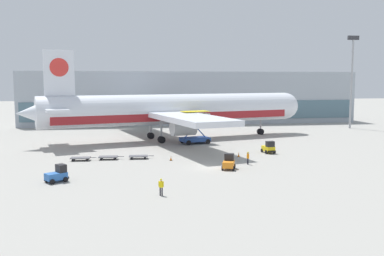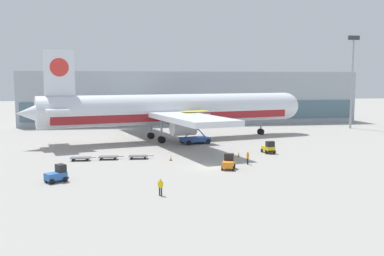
# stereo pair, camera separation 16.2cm
# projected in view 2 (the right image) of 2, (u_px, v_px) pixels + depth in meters

# --- Properties ---
(ground_plane) EXTENTS (400.00, 400.00, 0.00)m
(ground_plane) POSITION_uv_depth(u_px,v_px,m) (209.00, 167.00, 57.65)
(ground_plane) COLOR #9E9B93
(terminal_building) EXTENTS (90.00, 18.20, 14.00)m
(terminal_building) POSITION_uv_depth(u_px,v_px,m) (190.00, 97.00, 120.46)
(terminal_building) COLOR #9EA8B2
(terminal_building) RESTS_ON ground_plane
(light_mast) EXTENTS (2.80, 0.50, 22.37)m
(light_mast) POSITION_uv_depth(u_px,v_px,m) (352.00, 75.00, 103.44)
(light_mast) COLOR #9EA0A5
(light_mast) RESTS_ON ground_plane
(airplane_main) EXTENTS (56.97, 48.48, 17.00)m
(airplane_main) POSITION_uv_depth(u_px,v_px,m) (172.00, 110.00, 83.72)
(airplane_main) COLOR silver
(airplane_main) RESTS_ON ground_plane
(scissor_lift_loader) EXTENTS (5.78, 4.45, 6.05)m
(scissor_lift_loader) POSITION_uv_depth(u_px,v_px,m) (195.00, 131.00, 79.33)
(scissor_lift_loader) COLOR #284C99
(scissor_lift_loader) RESTS_ON ground_plane
(baggage_tug_foreground) EXTENTS (1.87, 2.59, 2.00)m
(baggage_tug_foreground) POSITION_uv_depth(u_px,v_px,m) (269.00, 148.00, 68.99)
(baggage_tug_foreground) COLOR yellow
(baggage_tug_foreground) RESTS_ON ground_plane
(baggage_tug_mid) EXTENTS (2.81, 2.59, 2.00)m
(baggage_tug_mid) POSITION_uv_depth(u_px,v_px,m) (57.00, 174.00, 49.42)
(baggage_tug_mid) COLOR #2D66B7
(baggage_tug_mid) RESTS_ON ground_plane
(baggage_tug_far) EXTENTS (2.31, 2.77, 2.00)m
(baggage_tug_far) POSITION_uv_depth(u_px,v_px,m) (229.00, 163.00, 56.56)
(baggage_tug_far) COLOR orange
(baggage_tug_far) RESTS_ON ground_plane
(baggage_dolly_lead) EXTENTS (3.75, 1.69, 0.48)m
(baggage_dolly_lead) POSITION_uv_depth(u_px,v_px,m) (81.00, 158.00, 62.56)
(baggage_dolly_lead) COLOR #56565B
(baggage_dolly_lead) RESTS_ON ground_plane
(baggage_dolly_second) EXTENTS (3.75, 1.69, 0.48)m
(baggage_dolly_second) POSITION_uv_depth(u_px,v_px,m) (108.00, 157.00, 63.45)
(baggage_dolly_second) COLOR #56565B
(baggage_dolly_second) RESTS_ON ground_plane
(baggage_dolly_third) EXTENTS (3.75, 1.69, 0.48)m
(baggage_dolly_third) POSITION_uv_depth(u_px,v_px,m) (138.00, 156.00, 64.03)
(baggage_dolly_third) COLOR #56565B
(baggage_dolly_third) RESTS_ON ground_plane
(ground_crew_near) EXTENTS (0.53, 0.35, 1.79)m
(ground_crew_near) POSITION_uv_depth(u_px,v_px,m) (160.00, 185.00, 43.47)
(ground_crew_near) COLOR black
(ground_crew_near) RESTS_ON ground_plane
(ground_crew_far) EXTENTS (0.25, 0.57, 1.81)m
(ground_crew_far) POSITION_uv_depth(u_px,v_px,m) (248.00, 157.00, 59.61)
(ground_crew_far) COLOR black
(ground_crew_far) RESTS_ON ground_plane
(traffic_cone_near) EXTENTS (0.40, 0.40, 0.67)m
(traffic_cone_near) POSITION_uv_depth(u_px,v_px,m) (171.00, 158.00, 62.60)
(traffic_cone_near) COLOR black
(traffic_cone_near) RESTS_ON ground_plane
(traffic_cone_far) EXTENTS (0.40, 0.40, 0.76)m
(traffic_cone_far) POSITION_uv_depth(u_px,v_px,m) (239.00, 155.00, 65.56)
(traffic_cone_far) COLOR black
(traffic_cone_far) RESTS_ON ground_plane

